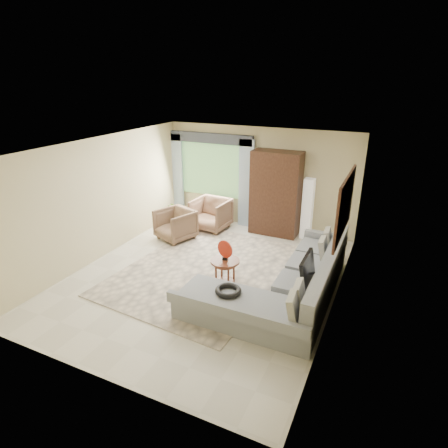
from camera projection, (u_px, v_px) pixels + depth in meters
The scene contains 17 objects.
ground at pixel (205, 276), 7.53m from camera, with size 6.00×6.00×0.00m, color silver.
area_rug at pixel (206, 269), 7.78m from camera, with size 3.00×4.00×0.02m, color beige.
sectional_sofa at pixel (290, 288), 6.58m from camera, with size 2.30×3.46×0.90m.
tv_screen at pixel (307, 269), 6.32m from camera, with size 0.06×0.74×0.48m, color black.
garden_hose at pixel (228, 291), 6.02m from camera, with size 0.43×0.43×0.09m, color black.
coffee_table at pixel (225, 273), 7.09m from camera, with size 0.55×0.55×0.55m.
red_disc at pixel (225, 249), 6.91m from camera, with size 0.34×0.34×0.03m, color #A92110.
armchair_left at pixel (175, 225), 9.12m from camera, with size 0.80×0.82×0.75m, color brown.
armchair_right at pixel (211, 214), 9.71m from camera, with size 0.87×0.89×0.81m, color brown.
potted_plant at pixel (177, 211), 10.33m from camera, with size 0.48×0.41×0.53m, color #999999.
armoire at pixel (276, 194), 9.21m from camera, with size 1.20×0.55×2.10m, color black.
floor_lamp at pixel (307, 209), 9.06m from camera, with size 0.24×0.24×1.50m, color silver.
window at pixel (211, 170), 10.04m from camera, with size 1.80×0.04×1.40m, color #669E59.
curtain_left at pixel (177, 175), 10.47m from camera, with size 0.40×0.08×2.30m, color #9EB7CC.
curtain_right at pixel (246, 184), 9.65m from camera, with size 0.40×0.08×2.30m, color #9EB7CC.
valance at pixel (210, 138), 9.67m from camera, with size 2.40×0.12×0.26m, color #1E232D.
wall_mirror at pixel (345, 206), 6.21m from camera, with size 0.05×1.70×1.05m.
Camera 1 is at (3.13, -5.82, 3.78)m, focal length 30.00 mm.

